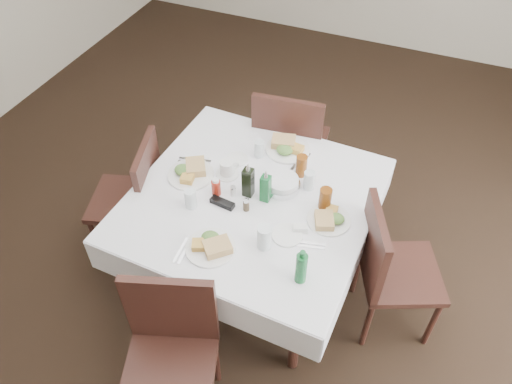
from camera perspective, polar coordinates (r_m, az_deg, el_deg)
ground_plane at (r=3.51m, az=1.11°, el=-9.36°), size 7.00×7.00×0.00m
room_shell at (r=2.34m, az=1.71°, el=15.81°), size 6.04×7.04×2.80m
dining_table at (r=2.98m, az=-0.44°, el=-1.61°), size 1.44×1.44×0.76m
chair_north at (r=3.59m, az=3.84°, el=5.77°), size 0.53×0.53×1.02m
chair_south at (r=2.64m, az=-9.71°, el=-17.09°), size 0.58×0.58×0.96m
chair_east at (r=2.98m, az=14.80°, el=-8.08°), size 0.59×0.59×0.95m
chair_west at (r=3.37m, az=-13.53°, el=-0.10°), size 0.55×0.55×0.93m
meal_north at (r=3.23m, az=3.52°, el=5.16°), size 0.29×0.29×0.06m
meal_south at (r=2.66m, az=-5.11°, el=-6.09°), size 0.27×0.27×0.06m
meal_east at (r=2.81m, az=8.34°, el=-3.05°), size 0.25×0.25×0.05m
meal_west at (r=3.07m, az=-7.48°, el=2.33°), size 0.28×0.28×0.06m
side_plate_a at (r=3.16m, az=-2.20°, el=3.78°), size 0.14×0.14×0.01m
side_plate_b at (r=2.73m, az=3.59°, el=-4.93°), size 0.17×0.17×0.01m
water_n at (r=3.16m, az=0.37°, el=4.95°), size 0.06×0.06×0.11m
water_s at (r=2.63m, az=0.96°, el=-5.20°), size 0.08×0.08×0.14m
water_e at (r=2.95m, az=6.09°, el=1.33°), size 0.07×0.07×0.12m
water_w at (r=2.85m, az=-7.49°, el=-0.77°), size 0.07×0.07×0.12m
iced_tea_a at (r=3.03m, az=5.22°, el=3.01°), size 0.07×0.07×0.14m
iced_tea_b at (r=2.83m, az=7.90°, el=-0.83°), size 0.07×0.07×0.15m
bread_basket at (r=2.96m, az=3.01°, el=0.96°), size 0.22×0.22×0.07m
oil_cruet_dark at (r=2.87m, az=-0.90°, el=1.24°), size 0.06×0.06×0.24m
oil_cruet_green at (r=2.84m, az=1.10°, el=0.54°), size 0.05×0.05×0.23m
ketchup_bottle at (r=2.91m, az=-4.58°, el=0.57°), size 0.05×0.05×0.12m
salt_shaker at (r=2.91m, az=-2.64°, el=0.09°), size 0.03×0.03×0.07m
pepper_shaker at (r=2.82m, az=-1.13°, el=-1.47°), size 0.04×0.04×0.08m
coffee_mug at (r=3.03m, az=-3.29°, el=2.66°), size 0.14×0.14×0.10m
sunglasses at (r=2.88m, az=-3.87°, el=-1.25°), size 0.15×0.06×0.03m
green_bottle at (r=2.48m, az=5.19°, el=-8.61°), size 0.06×0.06×0.22m
sugar_caddy at (r=2.74m, az=5.07°, el=-4.15°), size 0.09×0.07×0.04m
cutlery_n at (r=3.15m, az=5.10°, el=3.44°), size 0.07×0.21×0.01m
cutlery_s at (r=2.68m, az=-8.37°, el=-6.65°), size 0.06×0.18×0.01m
cutlery_e at (r=2.70m, az=6.19°, el=-6.05°), size 0.17×0.08×0.01m
cutlery_w at (r=3.17m, az=-7.05°, el=3.49°), size 0.21×0.10×0.01m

